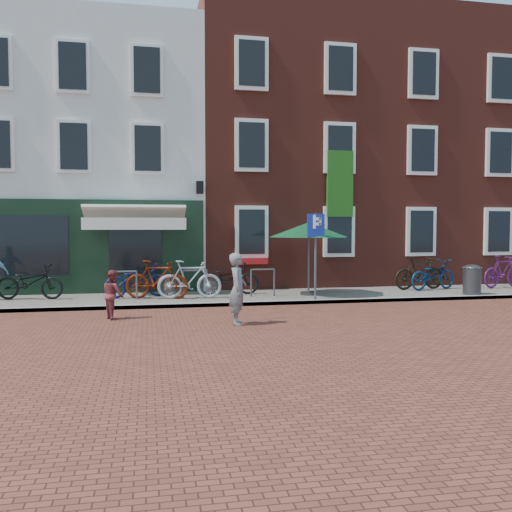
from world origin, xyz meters
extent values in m
plane|color=brown|center=(0.00, 0.00, 0.00)|extent=(80.00, 80.00, 0.00)
cube|color=slate|center=(1.00, 1.50, 0.05)|extent=(24.00, 3.00, 0.10)
cube|color=silver|center=(-5.00, 7.00, 4.50)|extent=(8.00, 8.00, 9.00)
cube|color=maroon|center=(2.00, 7.00, 5.00)|extent=(6.00, 8.00, 10.00)
cube|color=maroon|center=(8.00, 7.00, 5.00)|extent=(6.00, 8.00, 10.00)
cylinder|color=#3C3C3F|center=(6.86, 0.41, 0.50)|extent=(0.53, 0.53, 0.80)
ellipsoid|color=#3C3C3F|center=(6.86, 0.41, 0.96)|extent=(0.53, 0.53, 0.24)
cylinder|color=#4C4C4F|center=(1.83, 0.25, 1.32)|extent=(0.07, 0.07, 2.44)
cube|color=#1829A0|center=(1.83, 0.23, 2.20)|extent=(0.50, 0.04, 0.65)
cylinder|color=#4C4C4F|center=(1.94, 1.30, 0.14)|extent=(0.50, 0.50, 0.08)
cylinder|color=#4C4C4F|center=(1.94, 1.30, 1.14)|extent=(0.06, 0.06, 2.07)
cone|color=#0F4623|center=(1.94, 1.30, 2.17)|extent=(2.47, 2.47, 0.45)
imported|color=slate|center=(-0.89, -2.73, 0.79)|extent=(0.50, 0.65, 1.58)
imported|color=brown|center=(-3.63, -1.42, 0.57)|extent=(0.62, 0.68, 1.15)
imported|color=black|center=(-6.12, 1.83, 0.59)|extent=(1.97, 0.97, 0.99)
imported|color=#571505|center=(-2.59, 1.26, 0.65)|extent=(1.90, 0.97, 1.10)
imported|color=#12154E|center=(-3.15, 1.68, 0.59)|extent=(1.99, 1.09, 0.99)
imported|color=#A1A1A3|center=(-1.66, 1.09, 0.65)|extent=(1.85, 0.62, 1.10)
imported|color=black|center=(-0.44, 1.85, 0.59)|extent=(1.92, 0.78, 0.99)
imported|color=black|center=(5.92, 1.93, 0.65)|extent=(1.87, 0.71, 1.10)
imported|color=#072546|center=(6.33, 1.79, 0.59)|extent=(1.99, 1.18, 0.99)
imported|color=#511656|center=(8.98, 1.89, 0.65)|extent=(1.90, 0.99, 1.10)
camera|label=1|loc=(-2.82, -14.50, 2.14)|focal=38.21mm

